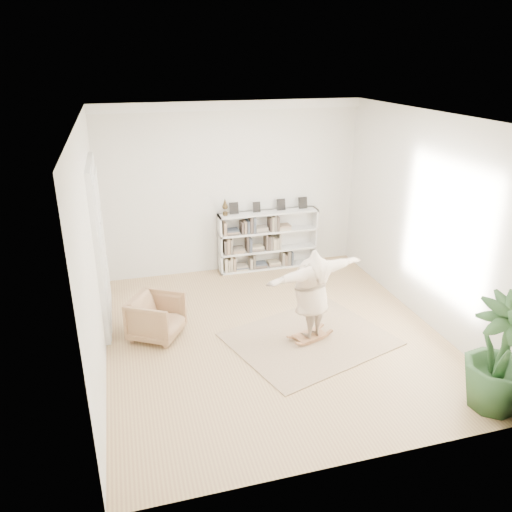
{
  "coord_description": "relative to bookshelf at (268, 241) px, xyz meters",
  "views": [
    {
      "loc": [
        -2.27,
        -7.03,
        4.43
      ],
      "look_at": [
        -0.2,
        0.4,
        1.31
      ],
      "focal_mm": 35.0,
      "sensor_mm": 36.0,
      "label": 1
    }
  ],
  "objects": [
    {
      "name": "rocker_board",
      "position": [
        -0.2,
        -3.13,
        -0.57
      ],
      "size": [
        0.6,
        0.46,
        0.11
      ],
      "rotation": [
        0.0,
        0.0,
        0.31
      ],
      "color": "brown",
      "rests_on": "rug"
    },
    {
      "name": "houseplant",
      "position": [
        1.56,
        -5.37,
        0.16
      ],
      "size": [
        0.99,
        0.99,
        1.6
      ],
      "primitive_type": "imported",
      "rotation": [
        0.0,
        0.0,
        -0.12
      ],
      "color": "#2A4E27",
      "rests_on": "floor"
    },
    {
      "name": "room_shell",
      "position": [
        -0.74,
        0.12,
        2.87
      ],
      "size": [
        6.0,
        6.0,
        6.0
      ],
      "color": "silver",
      "rests_on": "floor"
    },
    {
      "name": "bookshelf",
      "position": [
        0.0,
        0.0,
        0.0
      ],
      "size": [
        2.2,
        0.35,
        1.64
      ],
      "color": "silver",
      "rests_on": "floor"
    },
    {
      "name": "floor",
      "position": [
        -0.74,
        -2.82,
        -0.64
      ],
      "size": [
        6.0,
        6.0,
        0.0
      ],
      "primitive_type": "plane",
      "color": "#A47B54",
      "rests_on": "ground"
    },
    {
      "name": "doors",
      "position": [
        -3.45,
        -1.52,
        0.76
      ],
      "size": [
        0.09,
        1.78,
        2.92
      ],
      "color": "white",
      "rests_on": "floor"
    },
    {
      "name": "rug",
      "position": [
        -0.2,
        -3.13,
        -0.63
      ],
      "size": [
        2.99,
        2.67,
        0.02
      ],
      "primitive_type": "cube",
      "rotation": [
        0.0,
        0.0,
        0.31
      ],
      "color": "tan",
      "rests_on": "floor"
    },
    {
      "name": "armchair",
      "position": [
        -2.65,
        -2.34,
        -0.27
      ],
      "size": [
        1.09,
        1.08,
        0.73
      ],
      "primitive_type": "imported",
      "rotation": [
        0.0,
        0.0,
        1.04
      ],
      "color": "tan",
      "rests_on": "floor"
    },
    {
      "name": "person",
      "position": [
        -0.2,
        -3.13,
        0.26
      ],
      "size": [
        1.94,
        1.06,
        1.53
      ],
      "primitive_type": "imported",
      "rotation": [
        0.0,
        0.0,
        3.45
      ],
      "color": "beige",
      "rests_on": "rocker_board"
    }
  ]
}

